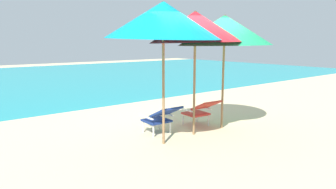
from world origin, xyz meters
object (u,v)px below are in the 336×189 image
(beach_umbrella_center, at_px, (195,27))
(beach_umbrella_right, at_px, (225,30))
(lounge_chair_left, at_px, (161,117))
(lounge_chair_right, at_px, (201,110))
(beach_umbrella_left, at_px, (163,20))

(beach_umbrella_center, height_order, beach_umbrella_right, beach_umbrella_center)
(lounge_chair_left, height_order, beach_umbrella_right, beach_umbrella_right)
(lounge_chair_right, distance_m, beach_umbrella_left, 2.47)
(beach_umbrella_left, relative_size, beach_umbrella_center, 1.01)
(lounge_chair_left, bearing_deg, beach_umbrella_center, -35.54)
(lounge_chair_right, bearing_deg, beach_umbrella_right, -52.59)
(lounge_chair_left, relative_size, beach_umbrella_center, 0.33)
(lounge_chair_left, relative_size, beach_umbrella_right, 0.31)
(beach_umbrella_right, bearing_deg, lounge_chair_left, 162.35)
(beach_umbrella_left, bearing_deg, lounge_chair_left, 57.88)
(beach_umbrella_left, xyz_separation_m, beach_umbrella_right, (1.73, 0.03, -0.14))
(beach_umbrella_left, height_order, beach_umbrella_center, beach_umbrella_left)
(beach_umbrella_right, bearing_deg, lounge_chair_right, 127.41)
(beach_umbrella_left, bearing_deg, beach_umbrella_right, 1.09)
(lounge_chair_right, distance_m, beach_umbrella_center, 1.98)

